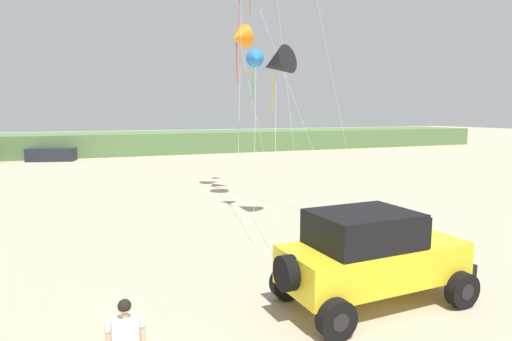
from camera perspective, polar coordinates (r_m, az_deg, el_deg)
dune_ridge at (r=50.61m, az=-15.07°, el=3.59°), size 90.00×8.73×2.29m
jeep at (r=10.63m, az=15.04°, el=-10.71°), size 4.90×2.54×2.26m
distant_sedan at (r=44.69m, az=-25.43°, el=1.90°), size 4.48×2.63×1.20m
kite_purple_stunt at (r=23.33m, az=-2.22°, el=17.21°), size 1.56×3.64×9.07m
kite_red_delta at (r=18.67m, az=-0.02°, el=14.50°), size 2.14×4.40×7.16m
kite_pink_ribbon at (r=17.67m, az=2.72°, el=13.97°), size 2.85×4.79×7.28m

